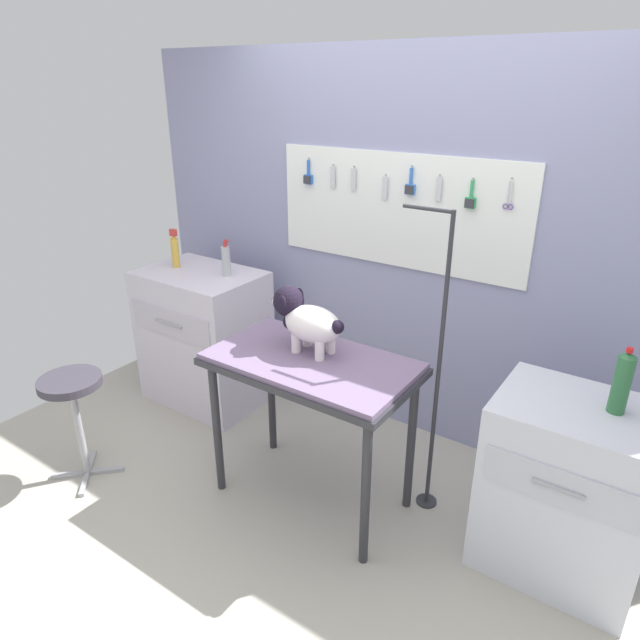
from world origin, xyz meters
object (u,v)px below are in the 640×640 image
(soda_bottle, at_px, (622,383))
(grooming_arm, at_px, (436,382))
(dog, at_px, (306,319))
(counter_left, at_px, (204,337))
(detangler_spray, at_px, (226,261))
(grooming_table, at_px, (311,375))
(stool, at_px, (73,397))
(cabinet_right, at_px, (566,489))

(soda_bottle, bearing_deg, grooming_arm, 179.80)
(dog, distance_m, counter_left, 1.32)
(grooming_arm, bearing_deg, detangler_spray, 172.93)
(grooming_arm, bearing_deg, grooming_table, -149.62)
(counter_left, height_order, soda_bottle, soda_bottle)
(stool, xyz_separation_m, detangler_spray, (0.15, 1.09, 0.52))
(counter_left, bearing_deg, grooming_table, -19.97)
(grooming_table, bearing_deg, detangler_spray, 153.83)
(grooming_table, distance_m, grooming_arm, 0.61)
(soda_bottle, bearing_deg, stool, -160.19)
(counter_left, bearing_deg, dog, -18.38)
(grooming_table, relative_size, counter_left, 1.10)
(grooming_table, height_order, stool, grooming_table)
(grooming_arm, relative_size, counter_left, 1.69)
(grooming_table, distance_m, cabinet_right, 1.27)
(grooming_table, bearing_deg, grooming_arm, 30.38)
(grooming_arm, distance_m, soda_bottle, 0.82)
(stool, xyz_separation_m, soda_bottle, (2.48, 0.89, 0.47))
(grooming_table, xyz_separation_m, stool, (-1.18, -0.59, -0.24))
(grooming_arm, height_order, stool, grooming_arm)
(grooming_arm, relative_size, detangler_spray, 6.68)
(grooming_arm, xyz_separation_m, dog, (-0.61, -0.25, 0.28))
(grooming_arm, bearing_deg, counter_left, 175.63)
(counter_left, height_order, detangler_spray, detangler_spray)
(stool, bearing_deg, counter_left, 92.56)
(grooming_table, height_order, grooming_arm, grooming_arm)
(stool, height_order, soda_bottle, soda_bottle)
(dog, bearing_deg, grooming_arm, 22.00)
(dog, xyz_separation_m, stool, (-1.10, -0.65, -0.50))
(stool, relative_size, soda_bottle, 2.19)
(counter_left, distance_m, cabinet_right, 2.42)
(grooming_table, distance_m, soda_bottle, 1.37)
(counter_left, bearing_deg, cabinet_right, -4.08)
(stool, bearing_deg, grooming_arm, 27.78)
(cabinet_right, bearing_deg, soda_bottle, 17.52)
(grooming_table, distance_m, dog, 0.28)
(grooming_table, height_order, dog, dog)
(dog, xyz_separation_m, soda_bottle, (1.39, 0.24, -0.03))
(grooming_table, relative_size, dog, 2.35)
(grooming_arm, xyz_separation_m, detangler_spray, (-1.55, 0.19, 0.30))
(cabinet_right, height_order, soda_bottle, soda_bottle)
(cabinet_right, height_order, detangler_spray, detangler_spray)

